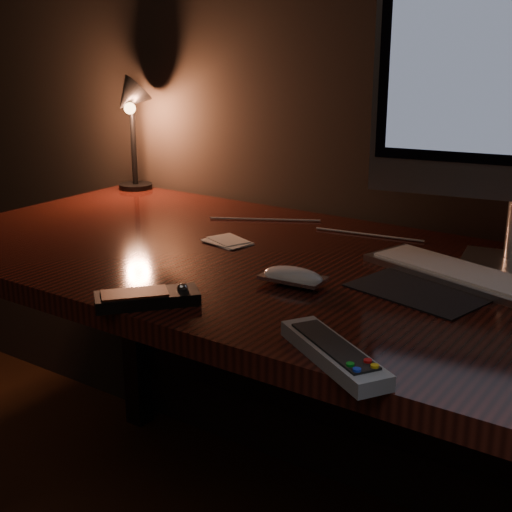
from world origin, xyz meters
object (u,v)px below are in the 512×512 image
Objects in this scene: media_remote at (147,298)px; desk at (308,313)px; tv_remote at (333,353)px; desk_lamp at (130,114)px; keyboard at (479,279)px; mouse at (293,279)px.

desk is at bearing 29.91° from media_remote.
tv_remote is 1.19m from desk_lamp.
desk_lamp reaches higher than media_remote.
keyboard is 1.38× the size of desk_lamp.
desk is 5.04× the size of desk_lamp.
desk is 0.42m from media_remote.
keyboard is at bearing 113.56° from tv_remote.
tv_remote is at bearing -52.56° from mouse.
desk_lamp reaches higher than desk.
desk_lamp is (-1.04, 0.22, 0.21)m from keyboard.
keyboard reaches higher than desk.
media_remote is at bearing -42.43° from desk_lamp.
tv_remote is at bearing -30.77° from desk_lamp.
desk_lamp is at bearing 178.68° from tv_remote.
desk_lamp is at bearing 85.84° from media_remote.
media_remote is 0.91m from desk_lamp.
keyboard is at bearing 2.61° from desk.
desk is at bearing -160.55° from keyboard.
desk_lamp is at bearing 147.70° from mouse.
desk is 3.64× the size of keyboard.
desk is 0.36m from keyboard.
keyboard is 0.58m from media_remote.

